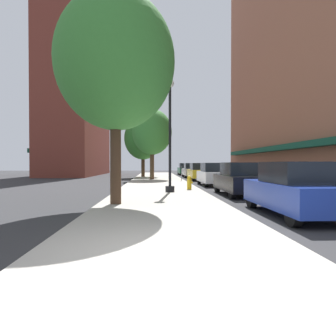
# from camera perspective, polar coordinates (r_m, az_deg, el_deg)

# --- Properties ---
(ground_plane) EXTENTS (90.00, 90.00, 0.00)m
(ground_plane) POSITION_cam_1_polar(r_m,az_deg,el_deg) (23.27, 7.99, -3.10)
(ground_plane) COLOR #2D2D30
(sidewalk_slab) EXTENTS (4.80, 50.00, 0.12)m
(sidewalk_slab) POSITION_cam_1_polar(r_m,az_deg,el_deg) (23.87, -1.95, -2.84)
(sidewalk_slab) COLOR #A8A399
(sidewalk_slab) RESTS_ON ground
(building_right_brick) EXTENTS (6.80, 40.00, 29.01)m
(building_right_brick) POSITION_cam_1_polar(r_m,az_deg,el_deg) (33.44, 27.21, 23.42)
(building_right_brick) COLOR #9E6047
(building_right_brick) RESTS_ON ground
(building_far_background) EXTENTS (6.80, 18.00, 19.77)m
(building_far_background) POSITION_cam_1_polar(r_m,az_deg,el_deg) (43.95, -17.07, 11.66)
(building_far_background) COLOR brown
(building_far_background) RESTS_ON ground
(lamppost) EXTENTS (0.48, 0.48, 5.90)m
(lamppost) POSITION_cam_1_polar(r_m,az_deg,el_deg) (15.47, 0.38, 6.79)
(lamppost) COLOR black
(lamppost) RESTS_ON sidewalk_slab
(fire_hydrant) EXTENTS (0.33, 0.26, 0.79)m
(fire_hydrant) POSITION_cam_1_polar(r_m,az_deg,el_deg) (16.90, 4.15, -2.82)
(fire_hydrant) COLOR gold
(fire_hydrant) RESTS_ON sidewalk_slab
(parking_meter_near) EXTENTS (0.14, 0.09, 1.31)m
(parking_meter_near) POSITION_cam_1_polar(r_m,az_deg,el_deg) (25.44, 2.63, -0.61)
(parking_meter_near) COLOR slate
(parking_meter_near) RESTS_ON sidewalk_slab
(tree_near) EXTENTS (4.36, 4.36, 7.73)m
(tree_near) POSITION_cam_1_polar(r_m,az_deg,el_deg) (11.58, -10.18, 19.56)
(tree_near) COLOR #422D1E
(tree_near) RESTS_ON sidewalk_slab
(tree_mid) EXTENTS (3.79, 3.79, 6.69)m
(tree_mid) POSITION_cam_1_polar(r_m,az_deg,el_deg) (28.26, -3.13, 6.96)
(tree_mid) COLOR #4C3823
(tree_mid) RESTS_ON sidewalk_slab
(tree_far) EXTENTS (4.24, 4.24, 6.81)m
(tree_far) POSITION_cam_1_polar(r_m,az_deg,el_deg) (33.65, -4.88, 5.77)
(tree_far) COLOR #422D1E
(tree_far) RESTS_ON sidewalk_slab
(car_blue) EXTENTS (1.80, 4.30, 1.66)m
(car_blue) POSITION_cam_1_polar(r_m,az_deg,el_deg) (9.80, 23.33, -3.87)
(car_blue) COLOR black
(car_blue) RESTS_ON ground
(car_black) EXTENTS (1.80, 4.30, 1.66)m
(car_black) POSITION_cam_1_polar(r_m,az_deg,el_deg) (15.21, 13.72, -2.16)
(car_black) COLOR black
(car_black) RESTS_ON ground
(car_white) EXTENTS (1.80, 4.30, 1.66)m
(car_white) POSITION_cam_1_polar(r_m,az_deg,el_deg) (21.71, 8.75, -1.24)
(car_white) COLOR black
(car_white) RESTS_ON ground
(car_yellow) EXTENTS (1.80, 4.30, 1.66)m
(car_yellow) POSITION_cam_1_polar(r_m,az_deg,el_deg) (28.38, 6.05, -0.74)
(car_yellow) COLOR black
(car_yellow) RESTS_ON ground
(car_silver) EXTENTS (1.80, 4.30, 1.66)m
(car_silver) POSITION_cam_1_polar(r_m,az_deg,el_deg) (34.29, 4.55, -0.46)
(car_silver) COLOR black
(car_silver) RESTS_ON ground
(car_green) EXTENTS (1.80, 4.30, 1.66)m
(car_green) POSITION_cam_1_polar(r_m,az_deg,el_deg) (41.55, 3.29, -0.23)
(car_green) COLOR black
(car_green) RESTS_ON ground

